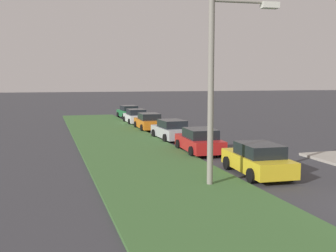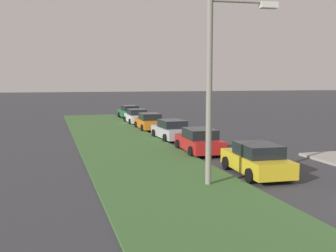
% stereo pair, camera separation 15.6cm
% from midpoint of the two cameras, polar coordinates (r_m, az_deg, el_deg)
% --- Properties ---
extents(grass_median, '(60.00, 6.00, 0.12)m').
position_cam_midpoint_polar(grass_median, '(20.75, -2.94, -5.31)').
color(grass_median, '#3D6633').
rests_on(grass_median, ground).
extents(parked_car_yellow, '(4.40, 2.22, 1.47)m').
position_cam_midpoint_polar(parked_car_yellow, '(18.76, 12.64, -4.67)').
color(parked_car_yellow, gold).
rests_on(parked_car_yellow, ground).
extents(parked_car_red, '(4.36, 2.14, 1.47)m').
position_cam_midpoint_polar(parked_car_red, '(23.99, 4.60, -2.14)').
color(parked_car_red, red).
rests_on(parked_car_red, ground).
extents(parked_car_silver, '(4.37, 2.15, 1.47)m').
position_cam_midpoint_polar(parked_car_silver, '(29.23, 0.65, -0.58)').
color(parked_car_silver, '#B2B5BA').
rests_on(parked_car_silver, ground).
extents(parked_car_orange, '(4.33, 2.07, 1.47)m').
position_cam_midpoint_polar(parked_car_orange, '(35.26, -2.52, 0.61)').
color(parked_car_orange, orange).
rests_on(parked_car_orange, ground).
extents(parked_car_white, '(4.32, 2.05, 1.47)m').
position_cam_midpoint_polar(parked_car_white, '(40.49, -4.35, 1.34)').
color(parked_car_white, silver).
rests_on(parked_car_white, ground).
extents(parked_car_green, '(4.40, 2.21, 1.47)m').
position_cam_midpoint_polar(parked_car_green, '(46.36, -5.37, 1.97)').
color(parked_car_green, '#1E6B38').
rests_on(parked_car_green, ground).
extents(streetlight, '(0.57, 2.87, 7.50)m').
position_cam_midpoint_polar(streetlight, '(16.14, 7.35, 6.78)').
color(streetlight, gray).
rests_on(streetlight, ground).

